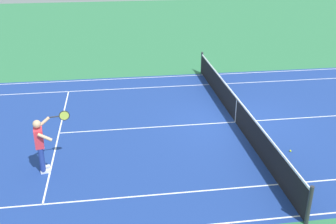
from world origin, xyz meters
The scene contains 6 objects.
ground_plane centered at (0.00, 0.00, 0.00)m, with size 60.00×60.00×0.00m, color #2D7247.
court_slab centered at (0.00, 0.00, 0.00)m, with size 24.20×11.40×0.00m, color navy.
court_line_markings centered at (0.00, 0.00, 0.00)m, with size 23.85×11.05×0.01m.
tennis_net centered at (0.00, 0.00, 0.49)m, with size 0.10×11.70×1.08m.
tennis_player_near centered at (6.56, 2.44, 0.93)m, with size 1.02×0.83×1.70m.
tennis_ball centered at (-1.09, 2.40, 0.03)m, with size 0.07×0.07×0.07m, color #CCE01E.
Camera 1 is at (4.40, 13.04, 6.41)m, focal length 43.13 mm.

